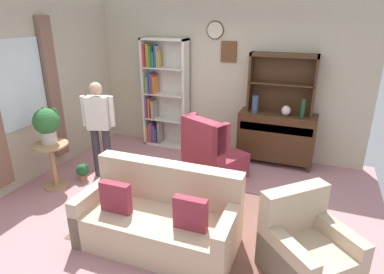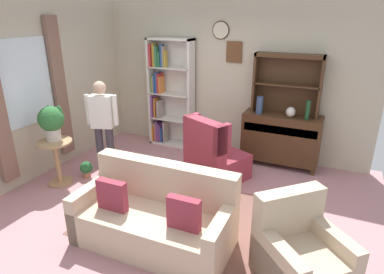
{
  "view_description": "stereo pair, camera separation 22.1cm",
  "coord_description": "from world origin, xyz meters",
  "px_view_note": "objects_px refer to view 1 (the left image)",
  "views": [
    {
      "loc": [
        1.64,
        -3.71,
        2.55
      ],
      "look_at": [
        0.1,
        0.2,
        0.95
      ],
      "focal_mm": 30.9,
      "sensor_mm": 36.0,
      "label": 1
    },
    {
      "loc": [
        1.85,
        -3.63,
        2.55
      ],
      "look_at": [
        0.1,
        0.2,
        0.95
      ],
      "focal_mm": 30.9,
      "sensor_mm": 36.0,
      "label": 2
    }
  ],
  "objects_px": {
    "sideboard_hutch": "(283,75)",
    "bottle_wine": "(303,108)",
    "bookshelf": "(161,94)",
    "wingback_chair": "(212,157)",
    "potted_plant_small": "(83,171)",
    "plant_stand": "(53,161)",
    "potted_plant_large": "(47,123)",
    "person_reading": "(99,123)",
    "armchair_floral": "(307,251)",
    "coffee_table": "(185,182)",
    "book_stack": "(186,178)",
    "couch_floral": "(159,219)",
    "vase_round": "(286,111)",
    "vase_tall": "(255,104)",
    "sideboard": "(276,136)"
  },
  "relations": [
    {
      "from": "sideboard_hutch",
      "to": "bottle_wine",
      "type": "relative_size",
      "value": 3.48
    },
    {
      "from": "plant_stand",
      "to": "armchair_floral",
      "type": "bearing_deg",
      "value": -7.68
    },
    {
      "from": "coffee_table",
      "to": "sideboard_hutch",
      "type": "bearing_deg",
      "value": 64.02
    },
    {
      "from": "potted_plant_small",
      "to": "potted_plant_large",
      "type": "bearing_deg",
      "value": -138.23
    },
    {
      "from": "vase_tall",
      "to": "wingback_chair",
      "type": "distance_m",
      "value": 1.23
    },
    {
      "from": "sideboard_hutch",
      "to": "plant_stand",
      "type": "height_order",
      "value": "sideboard_hutch"
    },
    {
      "from": "sideboard_hutch",
      "to": "book_stack",
      "type": "xyz_separation_m",
      "value": [
        -0.92,
        -2.03,
        -1.1
      ]
    },
    {
      "from": "armchair_floral",
      "to": "coffee_table",
      "type": "distance_m",
      "value": 1.83
    },
    {
      "from": "vase_round",
      "to": "armchair_floral",
      "type": "bearing_deg",
      "value": -77.46
    },
    {
      "from": "bookshelf",
      "to": "wingback_chair",
      "type": "relative_size",
      "value": 1.99
    },
    {
      "from": "bookshelf",
      "to": "armchair_floral",
      "type": "xyz_separation_m",
      "value": [
        2.96,
        -2.71,
        -0.75
      ]
    },
    {
      "from": "person_reading",
      "to": "armchair_floral",
      "type": "bearing_deg",
      "value": -18.62
    },
    {
      "from": "couch_floral",
      "to": "wingback_chair",
      "type": "xyz_separation_m",
      "value": [
        0.06,
        1.72,
        0.07
      ]
    },
    {
      "from": "armchair_floral",
      "to": "plant_stand",
      "type": "height_order",
      "value": "armchair_floral"
    },
    {
      "from": "sideboard_hutch",
      "to": "potted_plant_small",
      "type": "bearing_deg",
      "value": -145.23
    },
    {
      "from": "bottle_wine",
      "to": "potted_plant_large",
      "type": "xyz_separation_m",
      "value": [
        -3.45,
        -1.98,
        -0.06
      ]
    },
    {
      "from": "sideboard_hutch",
      "to": "couch_floral",
      "type": "distance_m",
      "value": 3.22
    },
    {
      "from": "vase_round",
      "to": "sideboard",
      "type": "bearing_deg",
      "value": 152.83
    },
    {
      "from": "potted_plant_large",
      "to": "armchair_floral",
      "type": "bearing_deg",
      "value": -8.41
    },
    {
      "from": "bookshelf",
      "to": "person_reading",
      "type": "height_order",
      "value": "bookshelf"
    },
    {
      "from": "bookshelf",
      "to": "person_reading",
      "type": "xyz_separation_m",
      "value": [
        -0.29,
        -1.62,
        -0.13
      ]
    },
    {
      "from": "vase_round",
      "to": "bottle_wine",
      "type": "bearing_deg",
      "value": -4.95
    },
    {
      "from": "sideboard",
      "to": "couch_floral",
      "type": "bearing_deg",
      "value": -108.7
    },
    {
      "from": "bookshelf",
      "to": "book_stack",
      "type": "bearing_deg",
      "value": -56.18
    },
    {
      "from": "wingback_chair",
      "to": "person_reading",
      "type": "distance_m",
      "value": 1.85
    },
    {
      "from": "couch_floral",
      "to": "potted_plant_large",
      "type": "height_order",
      "value": "potted_plant_large"
    },
    {
      "from": "vase_tall",
      "to": "coffee_table",
      "type": "height_order",
      "value": "vase_tall"
    },
    {
      "from": "plant_stand",
      "to": "potted_plant_large",
      "type": "height_order",
      "value": "potted_plant_large"
    },
    {
      "from": "sideboard",
      "to": "armchair_floral",
      "type": "xyz_separation_m",
      "value": [
        0.7,
        -2.63,
        -0.22
      ]
    },
    {
      "from": "bookshelf",
      "to": "book_stack",
      "type": "height_order",
      "value": "bookshelf"
    },
    {
      "from": "potted_plant_large",
      "to": "coffee_table",
      "type": "height_order",
      "value": "potted_plant_large"
    },
    {
      "from": "vase_tall",
      "to": "bottle_wine",
      "type": "xyz_separation_m",
      "value": [
        0.78,
        -0.01,
        0.01
      ]
    },
    {
      "from": "vase_tall",
      "to": "person_reading",
      "type": "bearing_deg",
      "value": -146.08
    },
    {
      "from": "bookshelf",
      "to": "vase_round",
      "type": "bearing_deg",
      "value": -3.6
    },
    {
      "from": "sideboard_hutch",
      "to": "couch_floral",
      "type": "height_order",
      "value": "sideboard_hutch"
    },
    {
      "from": "potted_plant_small",
      "to": "book_stack",
      "type": "xyz_separation_m",
      "value": [
        1.84,
        -0.12,
        0.29
      ]
    },
    {
      "from": "person_reading",
      "to": "potted_plant_large",
      "type": "bearing_deg",
      "value": -133.17
    },
    {
      "from": "bookshelf",
      "to": "person_reading",
      "type": "distance_m",
      "value": 1.65
    },
    {
      "from": "potted_plant_large",
      "to": "potted_plant_small",
      "type": "bearing_deg",
      "value": 41.77
    },
    {
      "from": "bottle_wine",
      "to": "coffee_table",
      "type": "height_order",
      "value": "bottle_wine"
    },
    {
      "from": "sideboard_hutch",
      "to": "potted_plant_small",
      "type": "xyz_separation_m",
      "value": [
        -2.75,
        -1.91,
        -1.4
      ]
    },
    {
      "from": "potted_plant_large",
      "to": "vase_round",
      "type": "bearing_deg",
      "value": 32.19
    },
    {
      "from": "wingback_chair",
      "to": "coffee_table",
      "type": "height_order",
      "value": "wingback_chair"
    },
    {
      "from": "couch_floral",
      "to": "book_stack",
      "type": "height_order",
      "value": "couch_floral"
    },
    {
      "from": "armchair_floral",
      "to": "coffee_table",
      "type": "xyz_separation_m",
      "value": [
        -1.66,
        0.77,
        0.06
      ]
    },
    {
      "from": "potted_plant_small",
      "to": "person_reading",
      "type": "bearing_deg",
      "value": 52.87
    },
    {
      "from": "potted_plant_large",
      "to": "book_stack",
      "type": "xyz_separation_m",
      "value": [
        2.14,
        0.15,
        -0.57
      ]
    },
    {
      "from": "vase_tall",
      "to": "bottle_wine",
      "type": "height_order",
      "value": "bottle_wine"
    },
    {
      "from": "vase_tall",
      "to": "potted_plant_small",
      "type": "xyz_separation_m",
      "value": [
        -2.36,
        -1.72,
        -0.9
      ]
    },
    {
      "from": "sideboard",
      "to": "plant_stand",
      "type": "height_order",
      "value": "sideboard"
    }
  ]
}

